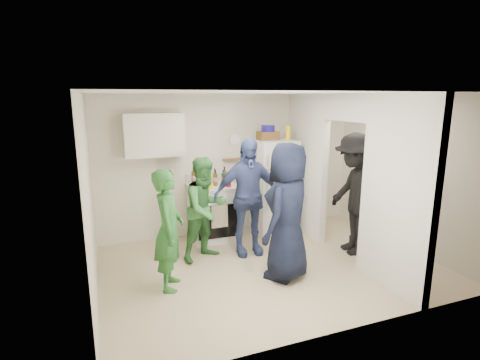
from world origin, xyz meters
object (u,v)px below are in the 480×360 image
object	(u,v)px
stove	(213,212)
fridge	(273,187)
yellow_cup_stack_top	(288,133)
person_green_left	(169,230)
blue_bowl	(268,128)
wicker_basket	(268,136)
person_nook	(355,194)
person_denim	(247,197)
person_navy	(287,212)
person_green_center	(206,209)

from	to	relation	value
stove	fridge	size ratio (longest dim) A/B	0.57
fridge	yellow_cup_stack_top	world-z (taller)	yellow_cup_stack_top
fridge	person_green_left	xyz separation A→B (m)	(-2.16, -1.43, -0.06)
person_green_left	blue_bowl	bearing A→B (deg)	-38.45
wicker_basket	person_nook	size ratio (longest dim) A/B	0.18
blue_bowl	person_nook	size ratio (longest dim) A/B	0.13
person_denim	person_navy	size ratio (longest dim) A/B	0.98
person_navy	yellow_cup_stack_top	bearing A→B (deg)	-155.62
blue_bowl	yellow_cup_stack_top	bearing A→B (deg)	-25.11
stove	person_green_left	xyz separation A→B (m)	(-1.03, -1.46, 0.31)
fridge	person_navy	distance (m)	1.80
person_navy	person_nook	size ratio (longest dim) A/B	0.98
fridge	blue_bowl	distance (m)	1.06
wicker_basket	blue_bowl	size ratio (longest dim) A/B	1.46
person_green_left	person_navy	bearing A→B (deg)	-83.85
stove	yellow_cup_stack_top	world-z (taller)	yellow_cup_stack_top
stove	blue_bowl	xyz separation A→B (m)	(1.04, 0.02, 1.42)
person_denim	person_navy	bearing A→B (deg)	-73.76
person_denim	yellow_cup_stack_top	bearing A→B (deg)	36.22
person_green_left	person_denim	bearing A→B (deg)	-47.45
blue_bowl	person_green_center	world-z (taller)	blue_bowl
blue_bowl	yellow_cup_stack_top	xyz separation A→B (m)	(0.32, -0.15, -0.08)
wicker_basket	person_green_left	bearing A→B (deg)	-144.30
stove	yellow_cup_stack_top	size ratio (longest dim) A/B	3.87
fridge	wicker_basket	bearing A→B (deg)	153.43
person_green_left	person_green_center	distance (m)	1.00
person_green_center	person_green_left	bearing A→B (deg)	-156.90
yellow_cup_stack_top	person_green_center	xyz separation A→B (m)	(-1.69, -0.61, -1.04)
blue_bowl	person_nook	xyz separation A→B (m)	(0.88, -1.36, -0.95)
yellow_cup_stack_top	person_denim	xyz separation A→B (m)	(-1.03, -0.65, -0.91)
stove	person_denim	size ratio (longest dim) A/B	0.52
blue_bowl	wicker_basket	bearing A→B (deg)	0.00
yellow_cup_stack_top	person_nook	xyz separation A→B (m)	(0.56, -1.21, -0.87)
person_denim	person_navy	world-z (taller)	person_navy
fridge	yellow_cup_stack_top	xyz separation A→B (m)	(0.22, -0.10, 0.98)
person_green_center	person_denim	xyz separation A→B (m)	(0.66, -0.04, 0.13)
wicker_basket	person_green_center	size ratio (longest dim) A/B	0.22
yellow_cup_stack_top	person_nook	size ratio (longest dim) A/B	0.13
person_nook	person_navy	bearing A→B (deg)	-65.30
fridge	person_nook	distance (m)	1.53
person_green_center	person_nook	xyz separation A→B (m)	(2.25, -0.60, 0.17)
stove	wicker_basket	xyz separation A→B (m)	(1.04, 0.02, 1.29)
person_denim	person_green_left	bearing A→B (deg)	-149.39
blue_bowl	person_denim	size ratio (longest dim) A/B	0.13
yellow_cup_stack_top	stove	bearing A→B (deg)	174.53
fridge	person_denim	xyz separation A→B (m)	(-0.81, -0.75, 0.07)
wicker_basket	person_green_center	bearing A→B (deg)	-150.97
person_green_left	person_nook	world-z (taller)	person_nook
blue_bowl	person_navy	world-z (taller)	blue_bowl
person_nook	blue_bowl	bearing A→B (deg)	-137.98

